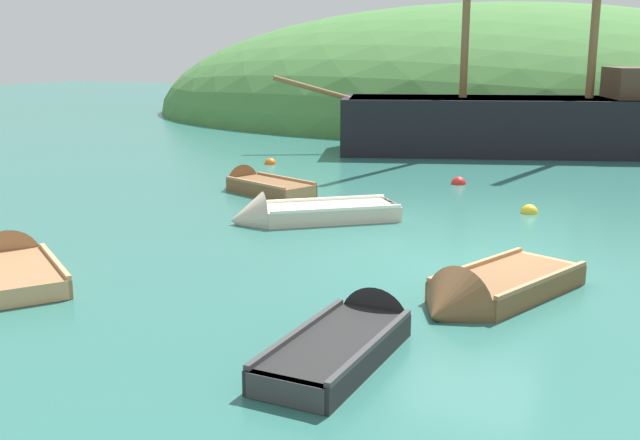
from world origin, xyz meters
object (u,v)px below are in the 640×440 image
rowboat_outer_left (301,216)px  buoy_red (459,184)px  rowboat_near_dock (258,187)px  rowboat_outer_right (487,295)px  sailing_ship (533,131)px  rowboat_portside (352,341)px  buoy_orange (270,164)px  rowboat_center (14,271)px  buoy_yellow (529,213)px

rowboat_outer_left → buoy_red: 6.51m
rowboat_outer_left → rowboat_near_dock: rowboat_outer_left is taller
rowboat_outer_right → sailing_ship: bearing=-151.6°
rowboat_portside → buoy_red: rowboat_portside is taller
buoy_orange → rowboat_center: bearing=-83.0°
buoy_red → buoy_yellow: buoy_red is taller
sailing_ship → buoy_orange: (-7.82, -6.14, -0.81)m
sailing_ship → rowboat_outer_right: bearing=77.9°
rowboat_portside → buoy_red: bearing=9.8°
buoy_red → buoy_orange: bearing=168.2°
rowboat_outer_left → rowboat_center: (-2.81, -5.74, -0.01)m
rowboat_portside → rowboat_outer_left: bearing=32.8°
sailing_ship → buoy_yellow: bearing=79.8°
rowboat_portside → rowboat_near_dock: 11.24m
rowboat_near_dock → buoy_yellow: 7.21m
rowboat_center → buoy_red: (5.08, 11.84, -0.10)m
rowboat_portside → rowboat_outer_right: size_ratio=0.93×
rowboat_outer_left → buoy_orange: 8.71m
buoy_orange → rowboat_outer_left: bearing=-59.4°
rowboat_portside → buoy_yellow: size_ratio=7.94×
rowboat_center → buoy_yellow: (7.47, 8.62, -0.10)m
rowboat_near_dock → buoy_red: size_ratio=7.57×
rowboat_outer_left → rowboat_outer_right: bearing=104.5°
rowboat_outer_right → rowboat_outer_left: bearing=-105.4°
sailing_ship → rowboat_outer_left: bearing=59.1°
rowboat_center → buoy_red: rowboat_center is taller
rowboat_outer_left → rowboat_outer_right: 6.28m
rowboat_portside → buoy_orange: size_ratio=8.22×
rowboat_center → buoy_orange: (-1.63, 13.23, -0.10)m
sailing_ship → buoy_orange: sailing_ship is taller
buoy_red → buoy_yellow: size_ratio=1.03×
rowboat_near_dock → buoy_orange: rowboat_near_dock is taller
buoy_red → rowboat_outer_right: bearing=-75.4°
buoy_red → buoy_orange: (-6.71, 1.40, 0.00)m
buoy_yellow → rowboat_outer_left: bearing=-148.3°
buoy_yellow → buoy_red: bearing=126.6°
rowboat_center → buoy_yellow: size_ratio=7.40×
sailing_ship → buoy_red: size_ratio=37.94×
sailing_ship → rowboat_outer_right: sailing_ship is taller
sailing_ship → buoy_red: sailing_ship is taller
rowboat_portside → rowboat_center: 6.46m
buoy_orange → sailing_ship: bearing=38.1°
rowboat_portside → buoy_orange: bearing=33.6°
rowboat_center → rowboat_outer_left: bearing=-78.3°
rowboat_outer_left → buoy_orange: bearing=-95.9°
rowboat_near_dock → rowboat_outer_right: (7.44, -6.86, -0.00)m
rowboat_portside → rowboat_near_dock: bearing=36.9°
rowboat_outer_left → rowboat_outer_right: rowboat_outer_left is taller
rowboat_outer_left → buoy_yellow: (4.66, 2.87, -0.11)m
rowboat_outer_right → buoy_red: (-2.61, 10.05, -0.11)m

